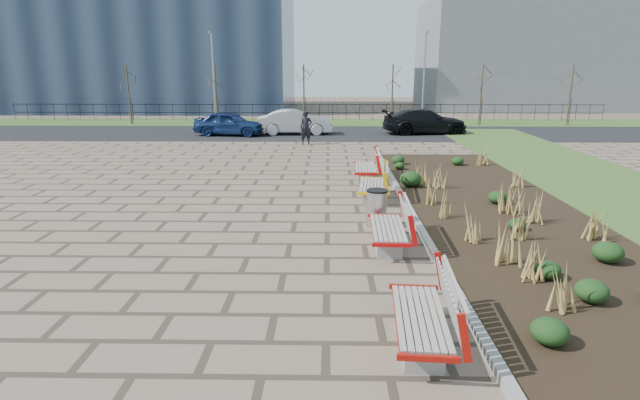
{
  "coord_description": "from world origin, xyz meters",
  "views": [
    {
      "loc": [
        1.69,
        -8.1,
        3.86
      ],
      "look_at": [
        1.5,
        3.0,
        0.9
      ],
      "focal_mm": 28.0,
      "sensor_mm": 36.0,
      "label": 1
    }
  ],
  "objects_px": {
    "bench_a": "(420,313)",
    "bench_c": "(372,183)",
    "bench_d": "(365,166)",
    "car_blue": "(230,123)",
    "lamp_west": "(214,80)",
    "car_silver": "(295,122)",
    "bench_b": "(388,226)",
    "litter_bin": "(377,209)",
    "pedestrian": "(306,128)",
    "lamp_east": "(424,80)",
    "car_black": "(425,121)"
  },
  "relations": [
    {
      "from": "bench_a",
      "to": "bench_c",
      "type": "bearing_deg",
      "value": 94.11
    },
    {
      "from": "bench_d",
      "to": "car_blue",
      "type": "distance_m",
      "value": 13.63
    },
    {
      "from": "car_blue",
      "to": "lamp_west",
      "type": "bearing_deg",
      "value": 28.56
    },
    {
      "from": "bench_d",
      "to": "car_silver",
      "type": "xyz_separation_m",
      "value": [
        -3.28,
        12.25,
        0.24
      ]
    },
    {
      "from": "bench_b",
      "to": "bench_a",
      "type": "bearing_deg",
      "value": -87.9
    },
    {
      "from": "bench_c",
      "to": "bench_d",
      "type": "distance_m",
      "value": 2.7
    },
    {
      "from": "bench_d",
      "to": "lamp_west",
      "type": "relative_size",
      "value": 0.35
    },
    {
      "from": "litter_bin",
      "to": "pedestrian",
      "type": "height_order",
      "value": "pedestrian"
    },
    {
      "from": "lamp_east",
      "to": "litter_bin",
      "type": "bearing_deg",
      "value": -102.96
    },
    {
      "from": "litter_bin",
      "to": "car_blue",
      "type": "distance_m",
      "value": 18.43
    },
    {
      "from": "bench_b",
      "to": "litter_bin",
      "type": "distance_m",
      "value": 1.47
    },
    {
      "from": "pedestrian",
      "to": "lamp_west",
      "type": "height_order",
      "value": "lamp_west"
    },
    {
      "from": "car_silver",
      "to": "car_black",
      "type": "distance_m",
      "value": 7.72
    },
    {
      "from": "lamp_east",
      "to": "bench_a",
      "type": "bearing_deg",
      "value": -100.24
    },
    {
      "from": "litter_bin",
      "to": "lamp_west",
      "type": "bearing_deg",
      "value": 111.85
    },
    {
      "from": "bench_a",
      "to": "bench_b",
      "type": "distance_m",
      "value": 4.02
    },
    {
      "from": "car_black",
      "to": "lamp_east",
      "type": "relative_size",
      "value": 0.83
    },
    {
      "from": "bench_d",
      "to": "car_black",
      "type": "relative_size",
      "value": 0.42
    },
    {
      "from": "bench_a",
      "to": "litter_bin",
      "type": "distance_m",
      "value": 5.49
    },
    {
      "from": "bench_d",
      "to": "car_silver",
      "type": "bearing_deg",
      "value": 107.43
    },
    {
      "from": "bench_a",
      "to": "car_blue",
      "type": "xyz_separation_m",
      "value": [
        -7.06,
        22.56,
        0.21
      ]
    },
    {
      "from": "litter_bin",
      "to": "car_silver",
      "type": "relative_size",
      "value": 0.21
    },
    {
      "from": "bench_b",
      "to": "litter_bin",
      "type": "height_order",
      "value": "bench_b"
    },
    {
      "from": "pedestrian",
      "to": "car_blue",
      "type": "bearing_deg",
      "value": 132.68
    },
    {
      "from": "pedestrian",
      "to": "car_silver",
      "type": "relative_size",
      "value": 0.39
    },
    {
      "from": "bench_d",
      "to": "litter_bin",
      "type": "distance_m",
      "value": 5.41
    },
    {
      "from": "lamp_west",
      "to": "bench_b",
      "type": "bearing_deg",
      "value": -69.17
    },
    {
      "from": "bench_b",
      "to": "lamp_east",
      "type": "relative_size",
      "value": 0.35
    },
    {
      "from": "car_silver",
      "to": "lamp_east",
      "type": "relative_size",
      "value": 0.72
    },
    {
      "from": "car_silver",
      "to": "lamp_west",
      "type": "height_order",
      "value": "lamp_west"
    },
    {
      "from": "bench_d",
      "to": "pedestrian",
      "type": "distance_m",
      "value": 8.7
    },
    {
      "from": "pedestrian",
      "to": "car_black",
      "type": "bearing_deg",
      "value": 20.69
    },
    {
      "from": "litter_bin",
      "to": "bench_a",
      "type": "bearing_deg",
      "value": -88.92
    },
    {
      "from": "pedestrian",
      "to": "car_silver",
      "type": "distance_m",
      "value": 3.99
    },
    {
      "from": "bench_c",
      "to": "car_blue",
      "type": "bearing_deg",
      "value": 122.21
    },
    {
      "from": "car_silver",
      "to": "car_black",
      "type": "height_order",
      "value": "car_black"
    },
    {
      "from": "car_blue",
      "to": "car_black",
      "type": "height_order",
      "value": "car_black"
    },
    {
      "from": "lamp_east",
      "to": "car_silver",
      "type": "bearing_deg",
      "value": -151.3
    },
    {
      "from": "bench_b",
      "to": "car_blue",
      "type": "bearing_deg",
      "value": 112.95
    },
    {
      "from": "bench_b",
      "to": "bench_c",
      "type": "relative_size",
      "value": 1.0
    },
    {
      "from": "bench_c",
      "to": "car_black",
      "type": "height_order",
      "value": "car_black"
    },
    {
      "from": "litter_bin",
      "to": "car_blue",
      "type": "relative_size",
      "value": 0.23
    },
    {
      "from": "litter_bin",
      "to": "bench_c",
      "type": "bearing_deg",
      "value": 87.8
    },
    {
      "from": "pedestrian",
      "to": "bench_b",
      "type": "bearing_deg",
      "value": -92.19
    },
    {
      "from": "bench_b",
      "to": "bench_c",
      "type": "height_order",
      "value": "same"
    },
    {
      "from": "bench_a",
      "to": "car_silver",
      "type": "height_order",
      "value": "car_silver"
    },
    {
      "from": "bench_c",
      "to": "car_blue",
      "type": "distance_m",
      "value": 16.01
    },
    {
      "from": "bench_a",
      "to": "bench_d",
      "type": "distance_m",
      "value": 10.89
    },
    {
      "from": "bench_d",
      "to": "litter_bin",
      "type": "relative_size",
      "value": 2.26
    },
    {
      "from": "car_silver",
      "to": "lamp_east",
      "type": "height_order",
      "value": "lamp_east"
    }
  ]
}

